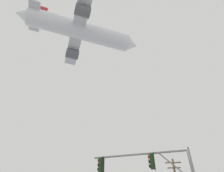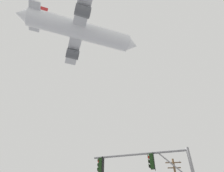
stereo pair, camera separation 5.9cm
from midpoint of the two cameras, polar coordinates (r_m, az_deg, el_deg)
The scene contains 1 object.
airplane at distance 46.96m, azimuth -9.47°, elevation 16.01°, with size 27.85×21.50×7.91m.
Camera 1 is at (0.88, -6.14, 1.53)m, focal length 30.41 mm.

